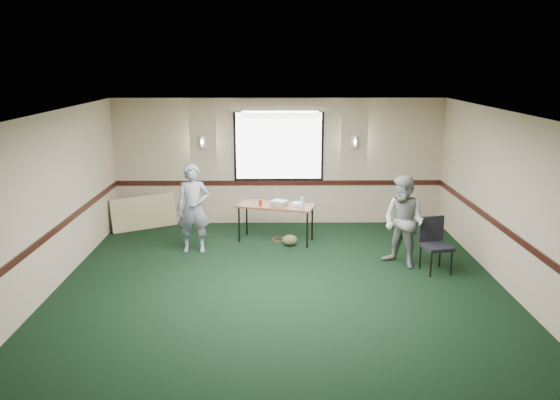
{
  "coord_description": "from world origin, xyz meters",
  "views": [
    {
      "loc": [
        -0.09,
        -7.47,
        3.43
      ],
      "look_at": [
        0.0,
        1.3,
        1.2
      ],
      "focal_mm": 35.0,
      "sensor_mm": 36.0,
      "label": 1
    }
  ],
  "objects_px": {
    "folding_table": "(276,208)",
    "person_left": "(193,208)",
    "person_right": "(404,222)",
    "projector": "(279,203)",
    "conference_chair": "(434,240)"
  },
  "relations": [
    {
      "from": "conference_chair",
      "to": "person_right",
      "type": "height_order",
      "value": "person_right"
    },
    {
      "from": "folding_table",
      "to": "projector",
      "type": "relative_size",
      "value": 5.59
    },
    {
      "from": "person_left",
      "to": "projector",
      "type": "bearing_deg",
      "value": 16.94
    },
    {
      "from": "conference_chair",
      "to": "person_right",
      "type": "relative_size",
      "value": 0.57
    },
    {
      "from": "projector",
      "to": "person_right",
      "type": "height_order",
      "value": "person_right"
    },
    {
      "from": "person_left",
      "to": "person_right",
      "type": "height_order",
      "value": "person_left"
    },
    {
      "from": "folding_table",
      "to": "person_left",
      "type": "distance_m",
      "value": 1.62
    },
    {
      "from": "folding_table",
      "to": "projector",
      "type": "xyz_separation_m",
      "value": [
        0.07,
        -0.03,
        0.1
      ]
    },
    {
      "from": "folding_table",
      "to": "person_left",
      "type": "xyz_separation_m",
      "value": [
        -1.51,
        -0.56,
        0.14
      ]
    },
    {
      "from": "projector",
      "to": "conference_chair",
      "type": "height_order",
      "value": "conference_chair"
    },
    {
      "from": "folding_table",
      "to": "projector",
      "type": "bearing_deg",
      "value": -9.4
    },
    {
      "from": "conference_chair",
      "to": "projector",
      "type": "bearing_deg",
      "value": 136.77
    },
    {
      "from": "projector",
      "to": "person_right",
      "type": "distance_m",
      "value": 2.48
    },
    {
      "from": "person_right",
      "to": "projector",
      "type": "bearing_deg",
      "value": -165.11
    },
    {
      "from": "projector",
      "to": "person_left",
      "type": "relative_size",
      "value": 0.17
    }
  ]
}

